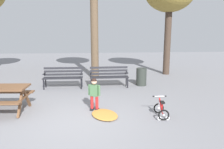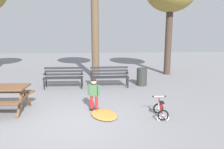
% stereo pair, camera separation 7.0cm
% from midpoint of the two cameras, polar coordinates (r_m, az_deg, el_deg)
% --- Properties ---
extents(ground, '(36.00, 36.00, 0.00)m').
position_cam_midpoint_polar(ground, '(5.97, -9.74, -11.96)').
color(ground, gray).
extents(park_bench_far_left, '(1.61, 0.49, 0.85)m').
position_cam_midpoint_polar(park_bench_far_left, '(9.29, -12.74, -0.32)').
color(park_bench_far_left, '#232328').
rests_on(park_bench_far_left, ground).
extents(park_bench_left, '(1.60, 0.47, 0.85)m').
position_cam_midpoint_polar(park_bench_left, '(9.22, -0.99, -0.13)').
color(park_bench_left, '#232328').
rests_on(park_bench_left, ground).
extents(child_standing, '(0.35, 0.24, 0.98)m').
position_cam_midpoint_polar(child_standing, '(6.50, -4.93, -4.52)').
color(child_standing, red).
rests_on(child_standing, ground).
extents(kids_bicycle, '(0.39, 0.57, 0.54)m').
position_cam_midpoint_polar(kids_bicycle, '(6.26, 12.31, -8.93)').
color(kids_bicycle, black).
rests_on(kids_bicycle, ground).
extents(leaf_pile, '(0.97, 1.14, 0.07)m').
position_cam_midpoint_polar(leaf_pile, '(6.26, -2.25, -10.31)').
color(leaf_pile, '#C68438').
rests_on(leaf_pile, ground).
extents(trash_bin, '(0.44, 0.44, 0.75)m').
position_cam_midpoint_polar(trash_bin, '(9.59, 7.40, -0.59)').
color(trash_bin, '#2D332D').
rests_on(trash_bin, ground).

